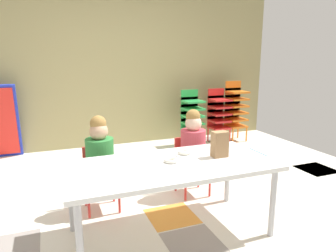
{
  "coord_description": "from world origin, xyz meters",
  "views": [
    {
      "loc": [
        -0.99,
        -2.88,
        1.44
      ],
      "look_at": [
        -0.04,
        -0.45,
        0.86
      ],
      "focal_mm": 33.12,
      "sensor_mm": 36.0,
      "label": 1
    }
  ],
  "objects": [
    {
      "name": "kid_chair_orange_stack",
      "position": [
        2.07,
        1.68,
        0.58
      ],
      "size": [
        0.32,
        0.3,
        1.04
      ],
      "color": "orange",
      "rests_on": "ground_plane"
    },
    {
      "name": "kid_chair_red_stack",
      "position": [
        1.73,
        1.68,
        0.52
      ],
      "size": [
        0.32,
        0.3,
        0.92
      ],
      "color": "red",
      "rests_on": "ground_plane"
    },
    {
      "name": "paper_bag_brown",
      "position": [
        0.34,
        -0.69,
        0.72
      ],
      "size": [
        0.13,
        0.09,
        0.22
      ],
      "primitive_type": "cube",
      "color": "#9E754C",
      "rests_on": "craft_table"
    },
    {
      "name": "paper_plate_near_edge",
      "position": [
        0.08,
        -0.53,
        0.62
      ],
      "size": [
        0.18,
        0.18,
        0.01
      ],
      "primitive_type": "cylinder",
      "color": "white",
      "rests_on": "craft_table"
    },
    {
      "name": "craft_table",
      "position": [
        -0.11,
        -0.7,
        0.56
      ],
      "size": [
        1.68,
        0.8,
        0.61
      ],
      "color": "white",
      "rests_on": "ground_plane"
    },
    {
      "name": "donut_powdered_on_plate",
      "position": [
        0.08,
        -0.53,
        0.64
      ],
      "size": [
        0.12,
        0.12,
        0.03
      ],
      "primitive_type": "torus",
      "color": "white",
      "rests_on": "craft_table"
    },
    {
      "name": "seated_child_near_camera",
      "position": [
        -0.57,
        -0.07,
        0.55
      ],
      "size": [
        0.32,
        0.32,
        0.92
      ],
      "color": "red",
      "rests_on": "ground_plane"
    },
    {
      "name": "kid_chair_green_stack",
      "position": [
        1.22,
        1.68,
        0.52
      ],
      "size": [
        0.32,
        0.3,
        0.92
      ],
      "color": "green",
      "rests_on": "ground_plane"
    },
    {
      "name": "back_wall",
      "position": [
        0.0,
        2.21,
        1.38
      ],
      "size": [
        5.83,
        0.1,
        2.75
      ],
      "primitive_type": "cube",
      "color": "tan",
      "rests_on": "ground_plane"
    },
    {
      "name": "ground_plane",
      "position": [
        0.01,
        0.0,
        -0.01
      ],
      "size": [
        5.83,
        4.43,
        0.02
      ],
      "color": "silver"
    },
    {
      "name": "seated_child_middle_seat",
      "position": [
        0.39,
        -0.07,
        0.55
      ],
      "size": [
        0.32,
        0.32,
        0.92
      ],
      "color": "red",
      "rests_on": "ground_plane"
    },
    {
      "name": "donut_powdered_loose",
      "position": [
        -0.1,
        -0.67,
        0.63
      ],
      "size": [
        0.12,
        0.12,
        0.03
      ],
      "primitive_type": "torus",
      "color": "white",
      "rests_on": "craft_table"
    }
  ]
}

